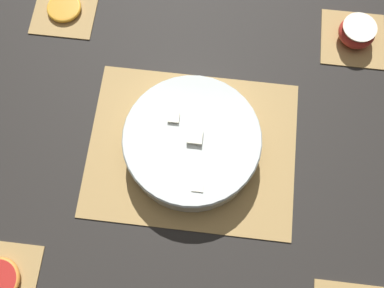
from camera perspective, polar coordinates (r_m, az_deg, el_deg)
The scene contains 7 objects.
ground_plane at distance 0.94m, azimuth -0.00°, elevation -0.63°, with size 6.00×6.00×0.00m, color black.
bamboo_mat_center at distance 0.94m, azimuth -0.00°, elevation -0.58°, with size 0.43×0.34×0.01m.
coaster_mat_near_left at distance 1.12m, azimuth 19.75°, elevation 12.48°, with size 0.14×0.14×0.01m.
coaster_mat_near_right at distance 1.14m, azimuth -15.83°, elevation 16.07°, with size 0.14×0.14×0.01m.
fruit_salad_bowl at distance 0.90m, azimuth -0.02°, elevation 0.24°, with size 0.28×0.28×0.08m.
apple_half at distance 1.10m, azimuth 20.21°, elevation 13.18°, with size 0.08×0.08×0.04m.
orange_slice_whole at distance 1.13m, azimuth -15.94°, elevation 16.30°, with size 0.08×0.08×0.01m.
Camera 1 is at (-0.03, 0.29, 0.90)m, focal length 42.00 mm.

